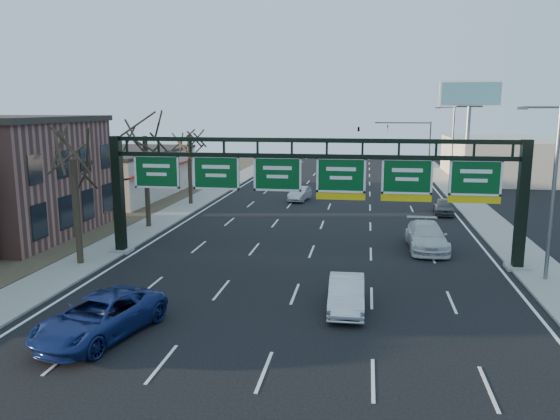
% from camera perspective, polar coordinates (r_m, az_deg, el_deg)
% --- Properties ---
extents(ground, '(160.00, 160.00, 0.00)m').
position_cam_1_polar(ground, '(24.86, 0.95, -10.26)').
color(ground, black).
rests_on(ground, ground).
extents(sidewalk_left, '(3.00, 120.00, 0.12)m').
position_cam_1_polar(sidewalk_left, '(46.73, -11.21, -0.42)').
color(sidewalk_left, gray).
rests_on(sidewalk_left, ground).
extents(sidewalk_right, '(3.00, 120.00, 0.12)m').
position_cam_1_polar(sidewalk_right, '(44.92, 21.14, -1.39)').
color(sidewalk_right, gray).
rests_on(sidewalk_right, ground).
extents(dirt_strip_left, '(21.00, 120.00, 0.06)m').
position_cam_1_polar(dirt_strip_left, '(52.20, -23.88, -0.02)').
color(dirt_strip_left, '#473D2B').
rests_on(dirt_strip_left, ground).
extents(lane_markings, '(21.60, 120.00, 0.01)m').
position_cam_1_polar(lane_markings, '(44.02, 4.63, -1.00)').
color(lane_markings, white).
rests_on(lane_markings, ground).
extents(sign_gantry, '(24.60, 1.20, 7.20)m').
position_cam_1_polar(sign_gantry, '(31.44, 3.33, 2.87)').
color(sign_gantry, black).
rests_on(sign_gantry, ground).
extents(brick_block, '(10.40, 12.40, 8.30)m').
position_cam_1_polar(brick_block, '(42.31, -26.87, 3.11)').
color(brick_block, '#8C574C').
rests_on(brick_block, ground).
extents(cream_strip, '(10.90, 18.40, 4.70)m').
position_cam_1_polar(cream_strip, '(57.94, -16.32, 3.77)').
color(cream_strip, beige).
rests_on(cream_strip, ground).
extents(building_right_distant, '(12.00, 20.00, 5.00)m').
position_cam_1_polar(building_right_distant, '(75.16, 21.98, 5.02)').
color(building_right_distant, beige).
rests_on(building_right_distant, ground).
extents(tree_gantry, '(3.60, 3.60, 8.48)m').
position_cam_1_polar(tree_gantry, '(32.32, -20.90, 6.84)').
color(tree_gantry, black).
rests_on(tree_gantry, sidewalk_left).
extents(tree_mid, '(3.60, 3.60, 9.24)m').
position_cam_1_polar(tree_mid, '(41.26, -14.02, 8.93)').
color(tree_mid, black).
rests_on(tree_mid, sidewalk_left).
extents(tree_far, '(3.60, 3.60, 8.86)m').
position_cam_1_polar(tree_far, '(50.63, -9.55, 8.94)').
color(tree_far, black).
rests_on(tree_far, sidewalk_left).
extents(streetlight_near, '(2.15, 0.22, 9.00)m').
position_cam_1_polar(streetlight_near, '(30.66, 26.49, 2.43)').
color(streetlight_near, slate).
rests_on(streetlight_near, sidewalk_right).
extents(streetlight_far, '(2.15, 0.22, 9.00)m').
position_cam_1_polar(streetlight_far, '(63.78, 17.47, 6.76)').
color(streetlight_far, slate).
rests_on(streetlight_far, sidewalk_right).
extents(billboard_right, '(7.00, 0.50, 12.00)m').
position_cam_1_polar(billboard_right, '(68.98, 19.18, 10.23)').
color(billboard_right, slate).
rests_on(billboard_right, ground).
extents(traffic_signal_mast, '(10.16, 0.54, 7.00)m').
position_cam_1_polar(traffic_signal_mast, '(78.11, 10.94, 7.98)').
color(traffic_signal_mast, black).
rests_on(traffic_signal_mast, ground).
extents(car_blue_suv, '(4.07, 6.38, 1.64)m').
position_cam_1_polar(car_blue_suv, '(22.85, -18.32, -10.55)').
color(car_blue_suv, navy).
rests_on(car_blue_suv, ground).
extents(car_silver_sedan, '(1.66, 4.47, 1.46)m').
position_cam_1_polar(car_silver_sedan, '(24.69, 6.95, -8.68)').
color(car_silver_sedan, silver).
rests_on(car_silver_sedan, ground).
extents(car_white_wagon, '(2.51, 5.84, 1.68)m').
position_cam_1_polar(car_white_wagon, '(35.81, 15.06, -2.69)').
color(car_white_wagon, silver).
rests_on(car_white_wagon, ground).
extents(car_grey_far, '(1.78, 3.99, 1.33)m').
position_cam_1_polar(car_grey_far, '(47.99, 16.73, 0.35)').
color(car_grey_far, '#464A4C').
rests_on(car_grey_far, ground).
extents(car_silver_distant, '(1.99, 4.25, 1.35)m').
position_cam_1_polar(car_silver_distant, '(52.80, 2.07, 1.71)').
color(car_silver_distant, '#B0B0B5').
rests_on(car_silver_distant, ground).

